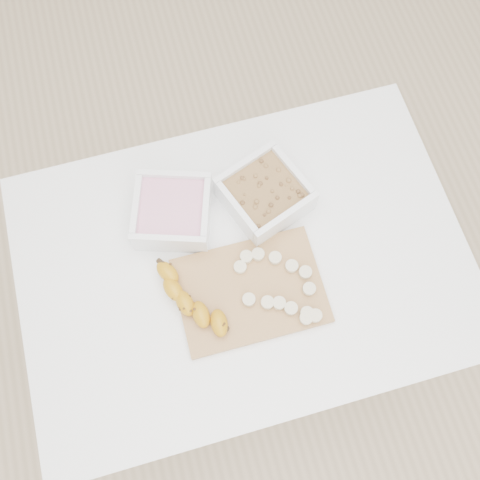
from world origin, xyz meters
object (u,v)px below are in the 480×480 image
object	(u,v)px
table	(243,273)
cutting_board	(250,291)
bowl_granola	(265,194)
bowl_yogurt	(173,211)
banana	(192,301)

from	to	relation	value
table	cutting_board	size ratio (longest dim) A/B	3.19
table	bowl_granola	world-z (taller)	bowl_granola
bowl_yogurt	cutting_board	world-z (taller)	bowl_yogurt
bowl_yogurt	bowl_granola	world-z (taller)	bowl_granola
table	cutting_board	bearing A→B (deg)	-94.24
bowl_yogurt	cutting_board	distance (m)	0.25
cutting_board	banana	distance (m)	0.13
table	bowl_yogurt	bearing A→B (deg)	131.15
banana	table	bearing A→B (deg)	7.88
table	bowl_granola	distance (m)	0.21
table	cutting_board	xyz separation A→B (m)	(-0.01, -0.07, 0.10)
bowl_granola	banana	distance (m)	0.29
table	bowl_granola	xyz separation A→B (m)	(0.09, 0.13, 0.14)
table	bowl_granola	size ratio (longest dim) A/B	4.62
bowl_yogurt	table	bearing A→B (deg)	-48.85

